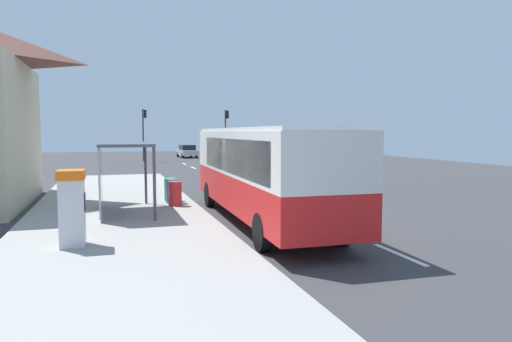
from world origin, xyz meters
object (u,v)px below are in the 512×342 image
(sedan_near, at_px, (187,151))
(recycling_bin_red, at_px, (175,194))
(traffic_light_near_side, at_px, (226,127))
(white_van, at_px, (233,155))
(traffic_light_far_side, at_px, (144,127))
(recycling_bin_green, at_px, (171,189))
(bus_shelter, at_px, (116,159))
(bus, at_px, (262,168))
(recycling_bin_blue, at_px, (173,191))
(ticket_machine, at_px, (72,207))

(sedan_near, height_order, recycling_bin_red, sedan_near)
(traffic_light_near_side, bearing_deg, white_van, -102.10)
(sedan_near, distance_m, traffic_light_far_side, 8.54)
(recycling_bin_green, relative_size, traffic_light_near_side, 0.17)
(bus_shelter, bearing_deg, traffic_light_far_side, 84.24)
(traffic_light_near_side, bearing_deg, traffic_light_far_side, 174.69)
(bus, xyz_separation_m, sedan_near, (4.01, 41.15, -1.05))
(white_van, xyz_separation_m, traffic_light_near_side, (3.29, 15.37, 2.24))
(white_van, bearing_deg, bus_shelter, -117.43)
(bus, bearing_deg, traffic_light_far_side, 92.27)
(white_van, distance_m, traffic_light_far_side, 17.17)
(recycling_bin_blue, relative_size, bus_shelter, 0.24)
(recycling_bin_blue, distance_m, traffic_light_near_side, 31.88)
(ticket_machine, height_order, recycling_bin_red, ticket_machine)
(recycling_bin_blue, height_order, bus_shelter, bus_shelter)
(recycling_bin_red, xyz_separation_m, recycling_bin_blue, (0.00, 0.70, 0.00))
(recycling_bin_red, bearing_deg, sedan_near, 80.22)
(sedan_near, bearing_deg, white_van, -90.27)
(recycling_bin_red, bearing_deg, white_van, 67.63)
(bus, relative_size, recycling_bin_red, 11.65)
(ticket_machine, xyz_separation_m, recycling_bin_green, (3.36, 7.25, -0.52))
(bus_shelter, bearing_deg, recycling_bin_red, 25.21)
(bus, xyz_separation_m, traffic_light_far_side, (-1.39, 35.16, 1.75))
(bus_shelter, bearing_deg, white_van, 62.57)
(traffic_light_near_side, relative_size, bus_shelter, 1.36)
(recycling_bin_blue, height_order, traffic_light_far_side, traffic_light_far_side)
(sedan_near, xyz_separation_m, recycling_bin_green, (-6.50, -36.32, -0.14))
(recycling_bin_blue, relative_size, traffic_light_near_side, 0.17)
(recycling_bin_red, bearing_deg, bus, -54.04)
(bus, height_order, bus_shelter, bus)
(traffic_light_far_side, bearing_deg, bus, -87.73)
(ticket_machine, relative_size, traffic_light_far_side, 0.36)
(recycling_bin_green, bearing_deg, sedan_near, 79.85)
(bus, height_order, traffic_light_far_side, traffic_light_far_side)
(white_van, height_order, sedan_near, white_van)
(ticket_machine, height_order, recycling_bin_green, ticket_machine)
(white_van, bearing_deg, traffic_light_far_side, 108.16)
(recycling_bin_red, relative_size, traffic_light_far_side, 0.17)
(white_van, bearing_deg, sedan_near, 89.73)
(white_van, distance_m, traffic_light_near_side, 15.88)
(white_van, height_order, recycling_bin_green, white_van)
(white_van, relative_size, bus_shelter, 1.31)
(bus, xyz_separation_m, bus_shelter, (-4.70, 2.39, 0.25))
(bus, xyz_separation_m, white_van, (3.91, 18.98, -0.50))
(ticket_machine, distance_m, bus_shelter, 5.03)
(sedan_near, relative_size, traffic_light_near_side, 0.83)
(white_van, distance_m, bus_shelter, 18.71)
(sedan_near, relative_size, recycling_bin_red, 4.72)
(recycling_bin_green, height_order, traffic_light_near_side, traffic_light_near_side)
(white_van, relative_size, traffic_light_far_side, 0.96)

